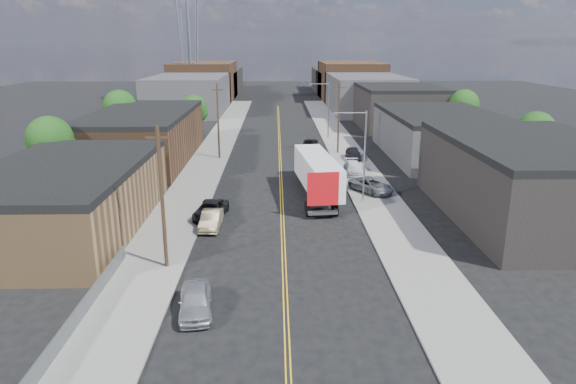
{
  "coord_description": "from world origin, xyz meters",
  "views": [
    {
      "loc": [
        -0.5,
        -23.11,
        15.13
      ],
      "look_at": [
        0.51,
        20.15,
        2.5
      ],
      "focal_mm": 32.0,
      "sensor_mm": 36.0,
      "label": 1
    }
  ],
  "objects_px": {
    "car_left_c": "(211,210)",
    "car_ahead_truck": "(310,144)",
    "car_right_lot_c": "(353,153)",
    "car_left_a": "(195,300)",
    "car_right_lot_a": "(371,185)",
    "semi_truck": "(316,171)",
    "car_left_b": "(211,220)",
    "car_right_lot_b": "(353,167)"
  },
  "relations": [
    {
      "from": "car_right_lot_a",
      "to": "car_left_b",
      "type": "bearing_deg",
      "value": -179.82
    },
    {
      "from": "car_left_c",
      "to": "car_right_lot_c",
      "type": "xyz_separation_m",
      "value": [
        16.18,
        23.28,
        0.19
      ]
    },
    {
      "from": "car_left_a",
      "to": "car_left_b",
      "type": "height_order",
      "value": "car_left_a"
    },
    {
      "from": "car_left_c",
      "to": "car_left_b",
      "type": "bearing_deg",
      "value": -75.72
    },
    {
      "from": "semi_truck",
      "to": "car_right_lot_b",
      "type": "relative_size",
      "value": 3.41
    },
    {
      "from": "car_right_lot_a",
      "to": "car_right_lot_b",
      "type": "xyz_separation_m",
      "value": [
        -0.71,
        8.0,
        -0.01
      ]
    },
    {
      "from": "car_left_c",
      "to": "semi_truck",
      "type": "bearing_deg",
      "value": 43.75
    },
    {
      "from": "car_left_c",
      "to": "car_right_lot_b",
      "type": "relative_size",
      "value": 1.08
    },
    {
      "from": "car_left_b",
      "to": "car_left_c",
      "type": "xyz_separation_m",
      "value": [
        -0.35,
        2.56,
        -0.0
      ]
    },
    {
      "from": "car_right_lot_a",
      "to": "car_ahead_truck",
      "type": "xyz_separation_m",
      "value": [
        -4.86,
        23.48,
        -0.2
      ]
    },
    {
      "from": "car_right_lot_c",
      "to": "semi_truck",
      "type": "bearing_deg",
      "value": -109.72
    },
    {
      "from": "car_left_a",
      "to": "car_left_c",
      "type": "distance_m",
      "value": 16.89
    },
    {
      "from": "car_left_b",
      "to": "car_left_c",
      "type": "relative_size",
      "value": 0.84
    },
    {
      "from": "car_right_lot_a",
      "to": "car_right_lot_c",
      "type": "bearing_deg",
      "value": 55.68
    },
    {
      "from": "car_left_a",
      "to": "car_left_b",
      "type": "xyz_separation_m",
      "value": [
        -0.8,
        14.29,
        -0.05
      ]
    },
    {
      "from": "car_ahead_truck",
      "to": "car_left_b",
      "type": "bearing_deg",
      "value": -100.2
    },
    {
      "from": "car_left_a",
      "to": "car_right_lot_c",
      "type": "xyz_separation_m",
      "value": [
        15.03,
        40.13,
        0.14
      ]
    },
    {
      "from": "semi_truck",
      "to": "car_left_b",
      "type": "relative_size",
      "value": 3.73
    },
    {
      "from": "semi_truck",
      "to": "car_right_lot_a",
      "type": "height_order",
      "value": "semi_truck"
    },
    {
      "from": "car_right_lot_a",
      "to": "car_ahead_truck",
      "type": "bearing_deg",
      "value": 68.89
    },
    {
      "from": "car_right_lot_c",
      "to": "car_left_b",
      "type": "bearing_deg",
      "value": -119.69
    },
    {
      "from": "car_left_c",
      "to": "car_ahead_truck",
      "type": "xyz_separation_m",
      "value": [
        10.9,
        30.92,
        -0.06
      ]
    },
    {
      "from": "car_right_lot_c",
      "to": "car_ahead_truck",
      "type": "distance_m",
      "value": 9.29
    },
    {
      "from": "semi_truck",
      "to": "car_right_lot_a",
      "type": "xyz_separation_m",
      "value": [
        5.78,
        -0.12,
        -1.58
      ]
    },
    {
      "from": "car_right_lot_b",
      "to": "car_left_a",
      "type": "bearing_deg",
      "value": -112.19
    },
    {
      "from": "car_left_b",
      "to": "car_right_lot_b",
      "type": "distance_m",
      "value": 23.24
    },
    {
      "from": "semi_truck",
      "to": "car_left_a",
      "type": "height_order",
      "value": "semi_truck"
    },
    {
      "from": "car_left_a",
      "to": "car_right_lot_c",
      "type": "height_order",
      "value": "car_right_lot_c"
    },
    {
      "from": "car_left_c",
      "to": "car_right_lot_c",
      "type": "height_order",
      "value": "car_right_lot_c"
    },
    {
      "from": "car_right_lot_b",
      "to": "car_ahead_truck",
      "type": "height_order",
      "value": "car_right_lot_b"
    },
    {
      "from": "car_right_lot_b",
      "to": "car_ahead_truck",
      "type": "relative_size",
      "value": 1.01
    },
    {
      "from": "car_left_a",
      "to": "car_ahead_truck",
      "type": "relative_size",
      "value": 0.96
    },
    {
      "from": "car_left_b",
      "to": "car_left_c",
      "type": "height_order",
      "value": "car_left_b"
    },
    {
      "from": "semi_truck",
      "to": "car_ahead_truck",
      "type": "distance_m",
      "value": 23.44
    },
    {
      "from": "car_left_c",
      "to": "car_left_a",
      "type": "bearing_deg",
      "value": -79.49
    },
    {
      "from": "car_left_c",
      "to": "car_ahead_truck",
      "type": "height_order",
      "value": "car_left_c"
    },
    {
      "from": "semi_truck",
      "to": "car_ahead_truck",
      "type": "height_order",
      "value": "semi_truck"
    },
    {
      "from": "car_left_b",
      "to": "car_right_lot_c",
      "type": "relative_size",
      "value": 0.98
    },
    {
      "from": "semi_truck",
      "to": "car_right_lot_b",
      "type": "xyz_separation_m",
      "value": [
        5.07,
        7.88,
        -1.59
      ]
    },
    {
      "from": "car_left_b",
      "to": "semi_truck",
      "type": "bearing_deg",
      "value": 47.9
    },
    {
      "from": "car_right_lot_a",
      "to": "car_ahead_truck",
      "type": "distance_m",
      "value": 23.98
    },
    {
      "from": "car_left_b",
      "to": "car_right_lot_c",
      "type": "distance_m",
      "value": 30.31
    }
  ]
}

